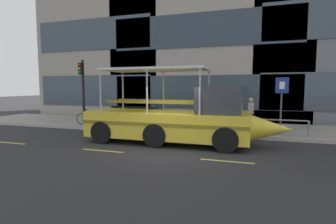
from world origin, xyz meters
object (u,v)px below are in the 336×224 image
(parking_sign, at_px, (282,96))
(pedestrian_near_bow, at_px, (251,110))
(leaned_bicycle, at_px, (88,119))
(duck_tour_boat, at_px, (179,119))
(traffic_light_pole, at_px, (83,85))
(pedestrian_mid_left, at_px, (197,110))
(pedestrian_mid_right, at_px, (159,110))

(parking_sign, distance_m, pedestrian_near_bow, 1.94)
(leaned_bicycle, relative_size, duck_tour_boat, 0.19)
(traffic_light_pole, distance_m, parking_sign, 11.41)
(traffic_light_pole, xyz_separation_m, parking_sign, (11.40, -0.04, -0.53))
(leaned_bicycle, xyz_separation_m, pedestrian_mid_left, (6.59, 1.01, 0.65))
(parking_sign, xyz_separation_m, pedestrian_near_bow, (-1.42, 1.03, -0.83))
(pedestrian_near_bow, bearing_deg, pedestrian_mid_left, -177.33)
(parking_sign, relative_size, pedestrian_mid_left, 1.64)
(parking_sign, distance_m, pedestrian_mid_left, 4.53)
(duck_tour_boat, height_order, pedestrian_mid_right, duck_tour_boat)
(parking_sign, bearing_deg, pedestrian_near_bow, 143.93)
(traffic_light_pole, bearing_deg, duck_tour_boat, -21.67)
(parking_sign, relative_size, pedestrian_near_bow, 1.59)
(parking_sign, height_order, pedestrian_mid_left, parking_sign)
(duck_tour_boat, bearing_deg, leaned_bicycle, 158.14)
(traffic_light_pole, distance_m, leaned_bicycle, 2.10)
(traffic_light_pole, distance_m, pedestrian_mid_right, 5.06)
(duck_tour_boat, relative_size, pedestrian_mid_left, 5.28)
(duck_tour_boat, bearing_deg, traffic_light_pole, 158.33)
(duck_tour_boat, bearing_deg, pedestrian_mid_right, 122.72)
(duck_tour_boat, bearing_deg, pedestrian_near_bow, 51.34)
(parking_sign, bearing_deg, duck_tour_boat, -148.35)
(leaned_bicycle, height_order, pedestrian_near_bow, pedestrian_near_bow)
(pedestrian_mid_right, bearing_deg, pedestrian_mid_left, 6.43)
(parking_sign, height_order, pedestrian_near_bow, parking_sign)
(traffic_light_pole, distance_m, duck_tour_boat, 7.66)
(leaned_bicycle, distance_m, duck_tour_boat, 7.04)
(leaned_bicycle, bearing_deg, duck_tour_boat, -21.86)
(pedestrian_near_bow, bearing_deg, pedestrian_mid_right, -175.70)
(parking_sign, distance_m, leaned_bicycle, 11.04)
(traffic_light_pole, relative_size, duck_tour_boat, 0.44)
(traffic_light_pole, xyz_separation_m, leaned_bicycle, (0.46, -0.16, -2.04))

